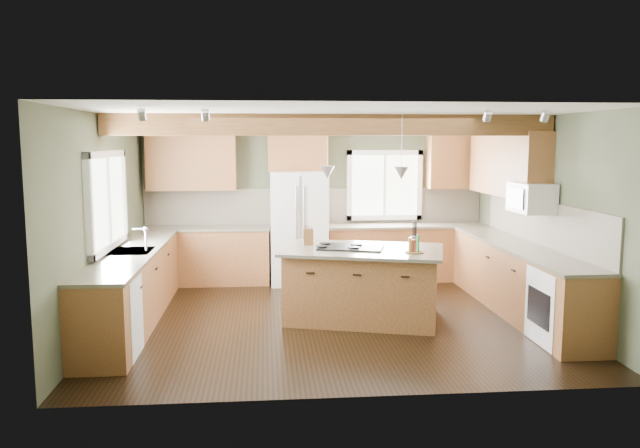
{
  "coord_description": "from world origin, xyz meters",
  "views": [
    {
      "loc": [
        -0.84,
        -7.77,
        2.26
      ],
      "look_at": [
        -0.12,
        0.3,
        1.2
      ],
      "focal_mm": 35.0,
      "sensor_mm": 36.0,
      "label": 1
    }
  ],
  "objects": [
    {
      "name": "counter_left",
      "position": [
        -2.5,
        0.05,
        0.9
      ],
      "size": [
        0.64,
        3.74,
        0.04
      ],
      "primitive_type": "cube",
      "color": "#494235",
      "rests_on": "base_cab_left"
    },
    {
      "name": "counter_back_left",
      "position": [
        -1.79,
        2.2,
        0.9
      ],
      "size": [
        2.06,
        0.64,
        0.04
      ],
      "primitive_type": "cube",
      "color": "#494235",
      "rests_on": "base_cab_back_left"
    },
    {
      "name": "faucet",
      "position": [
        -2.32,
        0.05,
        1.05
      ],
      "size": [
        0.02,
        0.02,
        0.28
      ],
      "primitive_type": "cylinder",
      "color": "#B2B2B7",
      "rests_on": "sink"
    },
    {
      "name": "window_left",
      "position": [
        -2.78,
        0.05,
        1.55
      ],
      "size": [
        0.04,
        1.6,
        1.05
      ],
      "primitive_type": "cube",
      "color": "white",
      "rests_on": "wall_left"
    },
    {
      "name": "upper_cab_over_fridge",
      "position": [
        -0.3,
        2.33,
        2.15
      ],
      "size": [
        0.96,
        0.35,
        0.7
      ],
      "primitive_type": "cube",
      "color": "#5F3317",
      "rests_on": "wall_back"
    },
    {
      "name": "utensil_crock",
      "position": [
        1.06,
        -0.05,
        1.0
      ],
      "size": [
        0.15,
        0.15,
        0.15
      ],
      "primitive_type": "cylinder",
      "rotation": [
        0.0,
        0.0,
        -0.42
      ],
      "color": "#3F3A33",
      "rests_on": "island_top"
    },
    {
      "name": "base_cab_left",
      "position": [
        -2.5,
        0.05,
        0.44
      ],
      "size": [
        0.6,
        3.7,
        0.88
      ],
      "primitive_type": "cube",
      "color": "#5F3317",
      "rests_on": "floor"
    },
    {
      "name": "bottle_tray",
      "position": [
        0.97,
        -0.41,
        1.03
      ],
      "size": [
        0.24,
        0.24,
        0.21
      ],
      "primitive_type": null,
      "rotation": [
        0.0,
        0.0,
        -0.04
      ],
      "color": "brown",
      "rests_on": "island_top"
    },
    {
      "name": "microwave",
      "position": [
        2.58,
        -0.05,
        1.55
      ],
      "size": [
        0.4,
        0.7,
        0.38
      ],
      "primitive_type": "cube",
      "color": "white",
      "rests_on": "wall_right"
    },
    {
      "name": "ceiling",
      "position": [
        0.0,
        0.0,
        2.6
      ],
      "size": [
        5.6,
        5.6,
        0.0
      ],
      "primitive_type": "plane",
      "rotation": [
        3.14,
        0.0,
        0.0
      ],
      "color": "silver",
      "rests_on": "wall_back"
    },
    {
      "name": "upper_cab_back_corner",
      "position": [
        2.3,
        2.33,
        1.95
      ],
      "size": [
        0.9,
        0.35,
        0.9
      ],
      "primitive_type": "cube",
      "color": "#5F3317",
      "rests_on": "wall_back"
    },
    {
      "name": "counter_back_right",
      "position": [
        1.49,
        2.2,
        0.9
      ],
      "size": [
        2.66,
        0.64,
        0.04
      ],
      "primitive_type": "cube",
      "color": "#494235",
      "rests_on": "base_cab_back_right"
    },
    {
      "name": "upper_cab_back_left",
      "position": [
        -1.99,
        2.33,
        1.95
      ],
      "size": [
        1.4,
        0.35,
        0.9
      ],
      "primitive_type": "cube",
      "color": "#5F3317",
      "rests_on": "wall_back"
    },
    {
      "name": "floor",
      "position": [
        0.0,
        0.0,
        0.0
      ],
      "size": [
        5.6,
        5.6,
        0.0
      ],
      "primitive_type": "plane",
      "color": "black",
      "rests_on": "ground"
    },
    {
      "name": "dishwasher",
      "position": [
        -2.49,
        -1.25,
        0.43
      ],
      "size": [
        0.6,
        0.6,
        0.84
      ],
      "primitive_type": "cube",
      "color": "white",
      "rests_on": "floor"
    },
    {
      "name": "backsplash_right",
      "position": [
        2.78,
        0.05,
        1.21
      ],
      "size": [
        0.03,
        3.7,
        0.58
      ],
      "primitive_type": "cube",
      "color": "brown",
      "rests_on": "wall_right"
    },
    {
      "name": "backsplash_back",
      "position": [
        0.0,
        2.48,
        1.21
      ],
      "size": [
        5.58,
        0.03,
        0.58
      ],
      "primitive_type": "cube",
      "color": "brown",
      "rests_on": "wall_back"
    },
    {
      "name": "wall_back",
      "position": [
        0.0,
        2.5,
        1.3
      ],
      "size": [
        5.6,
        0.0,
        5.6
      ],
      "primitive_type": "plane",
      "rotation": [
        1.57,
        0.0,
        0.0
      ],
      "color": "#3F4732",
      "rests_on": "ground"
    },
    {
      "name": "base_cab_back_left",
      "position": [
        -1.79,
        2.2,
        0.44
      ],
      "size": [
        2.02,
        0.6,
        0.88
      ],
      "primitive_type": "cube",
      "color": "#5F3317",
      "rests_on": "floor"
    },
    {
      "name": "base_cab_back_right",
      "position": [
        1.49,
        2.2,
        0.44
      ],
      "size": [
        2.62,
        0.6,
        0.88
      ],
      "primitive_type": "cube",
      "color": "#5F3317",
      "rests_on": "floor"
    },
    {
      "name": "island",
      "position": [
        0.4,
        -0.05,
        0.44
      ],
      "size": [
        2.1,
        1.61,
        0.88
      ],
      "primitive_type": "cube",
      "rotation": [
        0.0,
        0.0,
        -0.28
      ],
      "color": "brown",
      "rests_on": "floor"
    },
    {
      "name": "pendant_left",
      "position": [
        -0.05,
        0.08,
        1.88
      ],
      "size": [
        0.18,
        0.18,
        0.16
      ],
      "primitive_type": "cone",
      "rotation": [
        3.14,
        0.0,
        0.0
      ],
      "color": "#B2B2B7",
      "rests_on": "ceiling"
    },
    {
      "name": "window_back",
      "position": [
        1.15,
        2.48,
        1.55
      ],
      "size": [
        1.1,
        0.04,
        1.0
      ],
      "primitive_type": "cube",
      "color": "white",
      "rests_on": "wall_back"
    },
    {
      "name": "cooktop",
      "position": [
        0.25,
        -0.0,
        0.93
      ],
      "size": [
        0.92,
        0.74,
        0.02
      ],
      "primitive_type": "cube",
      "rotation": [
        0.0,
        0.0,
        -0.28
      ],
      "color": "black",
      "rests_on": "island_top"
    },
    {
      "name": "oven",
      "position": [
        2.49,
        -1.25,
        0.43
      ],
      "size": [
        0.6,
        0.72,
        0.84
      ],
      "primitive_type": "cube",
      "color": "white",
      "rests_on": "floor"
    },
    {
      "name": "wall_right",
      "position": [
        2.8,
        0.0,
        1.3
      ],
      "size": [
        0.0,
        5.0,
        5.0
      ],
      "primitive_type": "plane",
      "rotation": [
        1.57,
        0.0,
        -1.57
      ],
      "color": "#3F4732",
      "rests_on": "ground"
    },
    {
      "name": "knife_block",
      "position": [
        -0.27,
        0.31,
        1.03
      ],
      "size": [
        0.14,
        0.11,
        0.21
      ],
      "primitive_type": "cube",
      "rotation": [
        0.0,
        0.0,
        -0.09
      ],
      "color": "#5B311B",
      "rests_on": "island_top"
    },
    {
      "name": "sink",
      "position": [
        -2.5,
        0.05,
        0.91
      ],
      "size": [
        0.5,
        0.65,
        0.03
      ],
      "primitive_type": "cube",
      "color": "#262628",
      "rests_on": "counter_left"
    },
    {
      "name": "wall_left",
      "position": [
        -2.8,
        0.0,
        1.3
      ],
      "size": [
        0.0,
        5.0,
        5.0
      ],
      "primitive_type": "plane",
      "rotation": [
        1.57,
        0.0,
        1.57
      ],
      "color": "#3F4732",
      "rests_on": "ground"
    },
    {
      "name": "island_top",
      "position": [
        0.4,
        -0.05,
        0.9
      ],
      "size": [
        2.25,
        1.76,
        0.04
      ],
      "primitive_type": "cube",
      "rotation": [
        0.0,
        0.0,
        -0.28
      ],
      "color": "#494235",
      "rests_on": "island"
    },
    {
      "name": "base_cab_right",
      "position": [
        2.5,
        0.05,
        0.44
      ],
      "size": [
        0.6,
        3.7,
        0.88
      ],
      "primitive_type": "cube",
      "color": "#5F3317",
      "rests_on": "floor"
    },
    {
      "name": "refrigerator",
      "position": [
        -0.3,
        2.12,
        0.9
      ],
      "size": [
        0.9,
        0.74,
        1.8
      ],
      "primitive_type": "cube",
      "color": "silver",
      "rests_on": "floor"
    },
    {
      "name": "ceiling_beam",
      "position": [
        0.0,
        -0.05,
        2.47
      ],
      "size": [
        5.55,
        0.26,
        0.26
      ],
      "primitive_type": "cube",
      "color": "#4C2C15",
      "rests_on": "ceiling"
    },
    {
      "name": "soffit_trim",
      "position": [
        0.0,
        2.4,
        2.54
      ],
      "size": [
        5.55,
        0.2,
        0.1
      ],
      "primitive_type": "cube",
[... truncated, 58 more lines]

